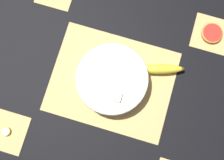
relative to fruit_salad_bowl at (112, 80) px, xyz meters
The scene contains 8 objects.
ground_plane 0.05m from the fruit_salad_bowl, 145.44° to the left, with size 6.00×6.00×0.00m, color black.
bamboo_mat_center 0.04m from the fruit_salad_bowl, 145.44° to the left, with size 0.47×0.37×0.01m.
coaster_mat_near_left 0.44m from the fruit_salad_bowl, 137.88° to the right, with size 0.15×0.15×0.01m.
coaster_mat_far_right 0.44m from the fruit_salad_bowl, 42.30° to the left, with size 0.15×0.15×0.01m.
fruit_salad_bowl is the anchor object (origin of this frame).
whole_banana 0.19m from the fruit_salad_bowl, 29.99° to the left, with size 0.18×0.09×0.04m.
banana_coin_single 0.44m from the fruit_salad_bowl, 137.88° to the right, with size 0.03×0.03×0.01m.
grapefruit_slice 0.44m from the fruit_salad_bowl, 42.30° to the left, with size 0.09×0.09×0.01m.
Camera 1 is at (0.04, -0.15, 1.01)m, focal length 42.00 mm.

